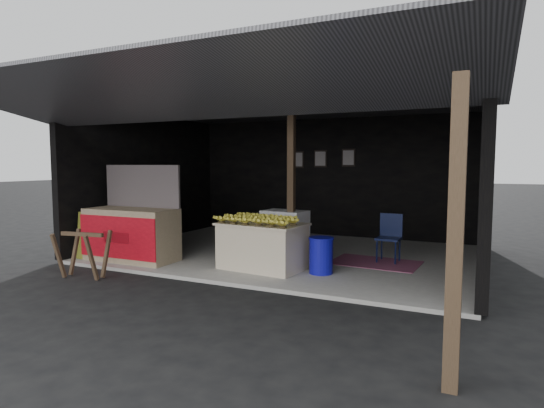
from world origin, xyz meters
The scene contains 13 objects.
ground centered at (0.00, 0.00, 0.00)m, with size 80.00×80.00×0.00m, color black.
concrete_slab centered at (0.00, 2.50, 0.03)m, with size 7.00×5.00×0.06m, color gray.
shophouse centered at (0.00, 2.82, 2.10)m, with size 7.40×7.29×3.02m.
banana_table centered at (0.16, 1.01, 0.45)m, with size 1.48×1.00×0.77m.
banana_pile centered at (0.16, 1.01, 0.90)m, with size 1.29×0.77×0.15m, color yellow, non-canonical shape.
white_crate centered at (0.12, 2.03, 0.50)m, with size 0.85×0.62×0.88m.
neighbor_stall centered at (-2.29, 0.61, 0.58)m, with size 1.69×0.78×1.73m.
green_signboard centered at (-3.02, 0.30, 0.49)m, with size 0.58×0.04×0.86m, color black.
sawhorse centered at (-2.22, -0.57, 0.47)m, with size 0.76×0.74×0.74m.
water_barrel centered at (1.15, 1.13, 0.34)m, with size 0.38×0.38×0.55m, color #0E0E9A.
plastic_chair centered at (1.96, 2.51, 0.56)m, with size 0.42×0.42×0.86m.
magenta_rug centered at (1.76, 2.27, 0.07)m, with size 1.50×1.00×0.01m, color maroon.
picture_frames centered at (-0.17, 4.89, 1.93)m, with size 1.62×0.04×0.46m.
Camera 1 is at (3.51, -5.66, 1.82)m, focal length 30.00 mm.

